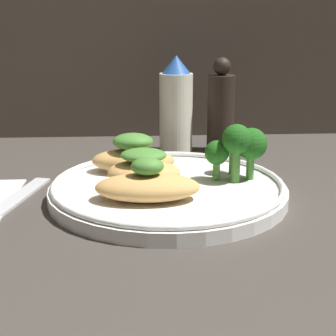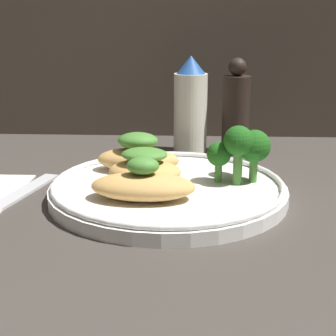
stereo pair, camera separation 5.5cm
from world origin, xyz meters
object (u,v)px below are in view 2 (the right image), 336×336
object	(u,v)px
broccoli_bunch	(241,147)
plate	(168,189)
sauce_bottle	(190,107)
pepper_grinder	(236,111)

from	to	relation	value
broccoli_bunch	plate	bearing A→B (deg)	-167.25
plate	sauce_bottle	xyz separation A→B (cm)	(2.31, 19.75, 5.64)
broccoli_bunch	sauce_bottle	world-z (taller)	sauce_bottle
plate	pepper_grinder	distance (cm)	22.22
plate	broccoli_bunch	xyz separation A→B (cm)	(7.94, 1.80, 4.37)
broccoli_bunch	pepper_grinder	distance (cm)	17.99
pepper_grinder	sauce_bottle	bearing A→B (deg)	180.00
broccoli_bunch	sauce_bottle	distance (cm)	18.86
sauce_bottle	plate	bearing A→B (deg)	-96.66
broccoli_bunch	pepper_grinder	bearing A→B (deg)	87.33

